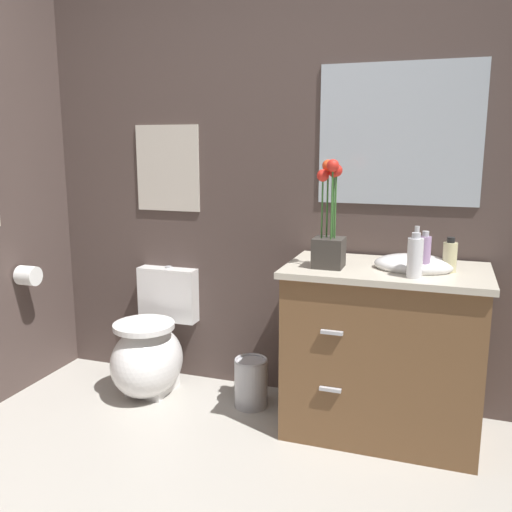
{
  "coord_description": "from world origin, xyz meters",
  "views": [
    {
      "loc": [
        0.81,
        -1.28,
        1.4
      ],
      "look_at": [
        -0.07,
        1.28,
        0.86
      ],
      "focal_mm": 38.88,
      "sensor_mm": 36.0,
      "label": 1
    }
  ],
  "objects_px": {
    "soap_bottle": "(415,257)",
    "hand_wash_bottle": "(425,254)",
    "toilet": "(151,351)",
    "lotion_bottle": "(450,256)",
    "trash_bin": "(251,382)",
    "vanity_cabinet": "(383,349)",
    "wall_mirror": "(399,134)",
    "toilet_paper_roll": "(28,276)",
    "wall_poster": "(168,168)",
    "flower_vase": "(329,232)"
  },
  "relations": [
    {
      "from": "lotion_bottle",
      "to": "vanity_cabinet",
      "type": "bearing_deg",
      "value": 179.42
    },
    {
      "from": "soap_bottle",
      "to": "hand_wash_bottle",
      "type": "relative_size",
      "value": 1.03
    },
    {
      "from": "soap_bottle",
      "to": "vanity_cabinet",
      "type": "bearing_deg",
      "value": 127.26
    },
    {
      "from": "hand_wash_bottle",
      "to": "wall_mirror",
      "type": "height_order",
      "value": "wall_mirror"
    },
    {
      "from": "toilet",
      "to": "flower_vase",
      "type": "height_order",
      "value": "flower_vase"
    },
    {
      "from": "soap_bottle",
      "to": "flower_vase",
      "type": "bearing_deg",
      "value": 167.91
    },
    {
      "from": "vanity_cabinet",
      "to": "hand_wash_bottle",
      "type": "distance_m",
      "value": 0.53
    },
    {
      "from": "toilet",
      "to": "toilet_paper_roll",
      "type": "xyz_separation_m",
      "value": [
        -0.65,
        -0.2,
        0.44
      ]
    },
    {
      "from": "vanity_cabinet",
      "to": "hand_wash_bottle",
      "type": "bearing_deg",
      "value": -24.92
    },
    {
      "from": "wall_poster",
      "to": "vanity_cabinet",
      "type": "bearing_deg",
      "value": -12.75
    },
    {
      "from": "vanity_cabinet",
      "to": "toilet_paper_roll",
      "type": "height_order",
      "value": "vanity_cabinet"
    },
    {
      "from": "flower_vase",
      "to": "lotion_bottle",
      "type": "distance_m",
      "value": 0.55
    },
    {
      "from": "soap_bottle",
      "to": "hand_wash_bottle",
      "type": "height_order",
      "value": "soap_bottle"
    },
    {
      "from": "vanity_cabinet",
      "to": "trash_bin",
      "type": "height_order",
      "value": "vanity_cabinet"
    },
    {
      "from": "hand_wash_bottle",
      "to": "toilet_paper_roll",
      "type": "distance_m",
      "value": 2.13
    },
    {
      "from": "vanity_cabinet",
      "to": "toilet_paper_roll",
      "type": "bearing_deg",
      "value": -175.01
    },
    {
      "from": "flower_vase",
      "to": "hand_wash_bottle",
      "type": "height_order",
      "value": "flower_vase"
    },
    {
      "from": "vanity_cabinet",
      "to": "wall_poster",
      "type": "xyz_separation_m",
      "value": [
        -1.3,
        0.29,
        0.84
      ]
    },
    {
      "from": "soap_bottle",
      "to": "wall_poster",
      "type": "distance_m",
      "value": 1.54
    },
    {
      "from": "flower_vase",
      "to": "toilet_paper_roll",
      "type": "xyz_separation_m",
      "value": [
        -1.68,
        -0.08,
        -0.32
      ]
    },
    {
      "from": "toilet",
      "to": "soap_bottle",
      "type": "relative_size",
      "value": 3.49
    },
    {
      "from": "flower_vase",
      "to": "toilet",
      "type": "bearing_deg",
      "value": 173.76
    },
    {
      "from": "vanity_cabinet",
      "to": "toilet_paper_roll",
      "type": "xyz_separation_m",
      "value": [
        -1.95,
        -0.17,
        0.25
      ]
    },
    {
      "from": "lotion_bottle",
      "to": "hand_wash_bottle",
      "type": "bearing_deg",
      "value": -145.33
    },
    {
      "from": "toilet",
      "to": "wall_poster",
      "type": "bearing_deg",
      "value": 90.0
    },
    {
      "from": "lotion_bottle",
      "to": "hand_wash_bottle",
      "type": "relative_size",
      "value": 0.83
    },
    {
      "from": "toilet",
      "to": "trash_bin",
      "type": "distance_m",
      "value": 0.61
    },
    {
      "from": "trash_bin",
      "to": "vanity_cabinet",
      "type": "bearing_deg",
      "value": -2.99
    },
    {
      "from": "lotion_bottle",
      "to": "wall_poster",
      "type": "xyz_separation_m",
      "value": [
        -1.57,
        0.3,
        0.36
      ]
    },
    {
      "from": "wall_mirror",
      "to": "wall_poster",
      "type": "bearing_deg",
      "value": 180.0
    },
    {
      "from": "wall_mirror",
      "to": "toilet_paper_roll",
      "type": "height_order",
      "value": "wall_mirror"
    },
    {
      "from": "hand_wash_bottle",
      "to": "wall_poster",
      "type": "height_order",
      "value": "wall_poster"
    },
    {
      "from": "lotion_bottle",
      "to": "toilet_paper_roll",
      "type": "bearing_deg",
      "value": -175.7
    },
    {
      "from": "wall_mirror",
      "to": "trash_bin",
      "type": "bearing_deg",
      "value": -159.61
    },
    {
      "from": "lotion_bottle",
      "to": "trash_bin",
      "type": "xyz_separation_m",
      "value": [
        -0.97,
        0.04,
        -0.77
      ]
    },
    {
      "from": "vanity_cabinet",
      "to": "wall_poster",
      "type": "bearing_deg",
      "value": 167.25
    },
    {
      "from": "vanity_cabinet",
      "to": "wall_mirror",
      "type": "bearing_deg",
      "value": 90.55
    },
    {
      "from": "toilet",
      "to": "lotion_bottle",
      "type": "relative_size",
      "value": 4.34
    },
    {
      "from": "wall_poster",
      "to": "wall_mirror",
      "type": "xyz_separation_m",
      "value": [
        1.3,
        0.0,
        0.18
      ]
    },
    {
      "from": "toilet",
      "to": "toilet_paper_roll",
      "type": "distance_m",
      "value": 0.81
    },
    {
      "from": "hand_wash_bottle",
      "to": "toilet",
      "type": "bearing_deg",
      "value": 175.96
    },
    {
      "from": "wall_mirror",
      "to": "hand_wash_bottle",
      "type": "bearing_deg",
      "value": -65.55
    },
    {
      "from": "trash_bin",
      "to": "wall_poster",
      "type": "xyz_separation_m",
      "value": [
        -0.6,
        0.26,
        1.13
      ]
    },
    {
      "from": "soap_bottle",
      "to": "hand_wash_bottle",
      "type": "bearing_deg",
      "value": 69.22
    },
    {
      "from": "toilet",
      "to": "wall_poster",
      "type": "height_order",
      "value": "wall_poster"
    },
    {
      "from": "vanity_cabinet",
      "to": "soap_bottle",
      "type": "height_order",
      "value": "soap_bottle"
    },
    {
      "from": "flower_vase",
      "to": "lotion_bottle",
      "type": "xyz_separation_m",
      "value": [
        0.54,
        0.08,
        -0.1
      ]
    },
    {
      "from": "toilet",
      "to": "trash_bin",
      "type": "bearing_deg",
      "value": 0.94
    },
    {
      "from": "toilet",
      "to": "toilet_paper_roll",
      "type": "bearing_deg",
      "value": -163.17
    },
    {
      "from": "flower_vase",
      "to": "soap_bottle",
      "type": "xyz_separation_m",
      "value": [
        0.39,
        -0.08,
        -0.08
      ]
    }
  ]
}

